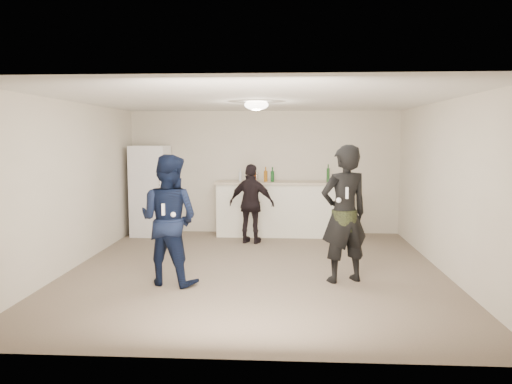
# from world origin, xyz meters

# --- Properties ---
(floor) EXTENTS (6.00, 6.00, 0.00)m
(floor) POSITION_xyz_m (0.00, 0.00, 0.00)
(floor) COLOR #6B5B4C
(floor) RESTS_ON ground
(ceiling) EXTENTS (6.00, 6.00, 0.00)m
(ceiling) POSITION_xyz_m (0.00, 0.00, 2.50)
(ceiling) COLOR silver
(ceiling) RESTS_ON wall_back
(wall_back) EXTENTS (6.00, 0.00, 6.00)m
(wall_back) POSITION_xyz_m (0.00, 3.00, 1.25)
(wall_back) COLOR beige
(wall_back) RESTS_ON floor
(wall_front) EXTENTS (6.00, 0.00, 6.00)m
(wall_front) POSITION_xyz_m (0.00, -3.00, 1.25)
(wall_front) COLOR beige
(wall_front) RESTS_ON floor
(wall_left) EXTENTS (0.00, 6.00, 6.00)m
(wall_left) POSITION_xyz_m (-2.75, 0.00, 1.25)
(wall_left) COLOR beige
(wall_left) RESTS_ON floor
(wall_right) EXTENTS (0.00, 6.00, 6.00)m
(wall_right) POSITION_xyz_m (2.75, 0.00, 1.25)
(wall_right) COLOR beige
(wall_right) RESTS_ON floor
(counter) EXTENTS (2.60, 0.56, 1.05)m
(counter) POSITION_xyz_m (0.39, 2.67, 0.53)
(counter) COLOR white
(counter) RESTS_ON floor
(counter_top) EXTENTS (2.68, 0.64, 0.04)m
(counter_top) POSITION_xyz_m (0.39, 2.67, 1.07)
(counter_top) COLOR #C1AD96
(counter_top) RESTS_ON counter
(fridge) EXTENTS (0.70, 0.70, 1.80)m
(fridge) POSITION_xyz_m (-2.27, 2.60, 0.90)
(fridge) COLOR white
(fridge) RESTS_ON floor
(fridge_handle) EXTENTS (0.02, 0.02, 0.60)m
(fridge_handle) POSITION_xyz_m (-1.99, 2.23, 1.30)
(fridge_handle) COLOR silver
(fridge_handle) RESTS_ON fridge
(ceiling_dome) EXTENTS (0.36, 0.36, 0.16)m
(ceiling_dome) POSITION_xyz_m (0.00, 0.30, 2.45)
(ceiling_dome) COLOR white
(ceiling_dome) RESTS_ON ceiling
(shaker) EXTENTS (0.08, 0.08, 0.17)m
(shaker) POSITION_xyz_m (-0.14, 2.77, 1.18)
(shaker) COLOR silver
(shaker) RESTS_ON counter_top
(man) EXTENTS (1.00, 0.88, 1.74)m
(man) POSITION_xyz_m (-1.12, -0.72, 0.87)
(man) COLOR #0F1C41
(man) RESTS_ON floor
(woman) EXTENTS (0.80, 0.67, 1.87)m
(woman) POSITION_xyz_m (1.24, -0.49, 0.94)
(woman) COLOR black
(woman) RESTS_ON floor
(camo_shorts) EXTENTS (0.34, 0.34, 0.28)m
(camo_shorts) POSITION_xyz_m (1.24, -0.49, 0.85)
(camo_shorts) COLOR #2D3A1A
(camo_shorts) RESTS_ON woman
(spectator) EXTENTS (0.93, 0.56, 1.48)m
(spectator) POSITION_xyz_m (-0.18, 1.92, 0.74)
(spectator) COLOR black
(spectator) RESTS_ON floor
(remote_man) EXTENTS (0.04, 0.04, 0.15)m
(remote_man) POSITION_xyz_m (-1.12, -1.00, 1.05)
(remote_man) COLOR white
(remote_man) RESTS_ON man
(nunchuk_man) EXTENTS (0.07, 0.07, 0.07)m
(nunchuk_man) POSITION_xyz_m (-1.00, -0.97, 0.98)
(nunchuk_man) COLOR white
(nunchuk_man) RESTS_ON man
(remote_woman) EXTENTS (0.04, 0.04, 0.15)m
(remote_woman) POSITION_xyz_m (1.24, -0.74, 1.25)
(remote_woman) COLOR silver
(remote_woman) RESTS_ON woman
(nunchuk_woman) EXTENTS (0.07, 0.07, 0.07)m
(nunchuk_woman) POSITION_xyz_m (1.14, -0.71, 1.15)
(nunchuk_woman) COLOR white
(nunchuk_woman) RESTS_ON woman
(bottle_cluster) EXTENTS (1.81, 0.20, 0.27)m
(bottle_cluster) POSITION_xyz_m (0.19, 2.66, 1.20)
(bottle_cluster) COLOR #123F12
(bottle_cluster) RESTS_ON counter_top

